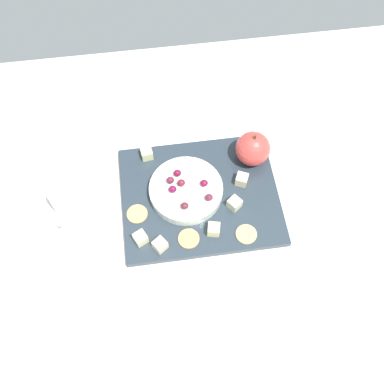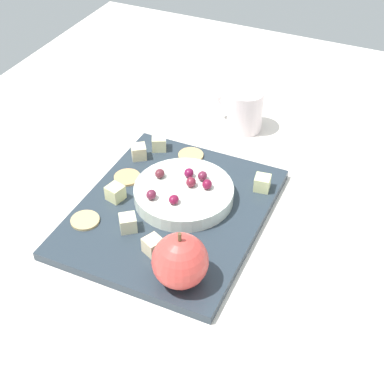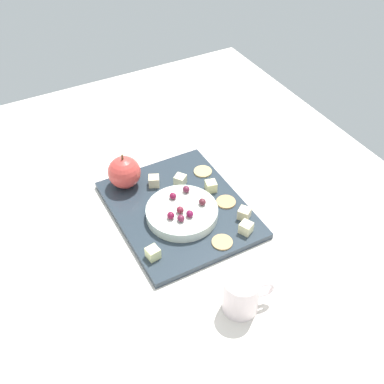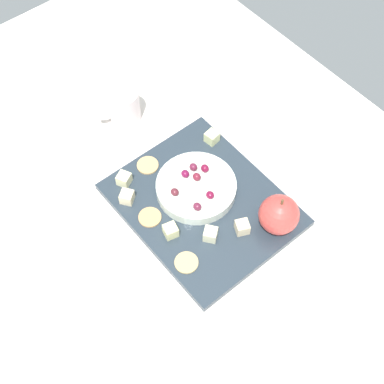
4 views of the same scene
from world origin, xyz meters
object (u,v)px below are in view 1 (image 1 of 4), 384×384
object	(u,v)px
cracker_0	(246,234)
grape_0	(182,183)
apple_whole	(253,149)
grape_1	(182,207)
platter	(200,196)
grape_5	(209,197)
cheese_cube_1	(235,205)
grape_3	(170,180)
cheese_cube_0	(147,154)
serving_dish	(186,190)
grape_6	(177,173)
grape_4	(173,189)
grape_2	(204,183)
cheese_cube_5	(160,245)
cracker_1	(189,239)
cracker_2	(137,214)
cheese_cube_4	(214,229)
cheese_cube_2	(140,238)
cheese_cube_3	(242,179)
cup	(66,198)

from	to	relation	value
cracker_0	grape_0	world-z (taller)	grape_0
apple_whole	grape_1	world-z (taller)	apple_whole
platter	grape_5	distance (cm)	4.84
cheese_cube_1	grape_3	xyz separation A→B (cm)	(12.85, -6.89, 1.82)
apple_whole	cheese_cube_0	size ratio (longest dim) A/B	3.13
serving_dish	grape_5	distance (cm)	5.89
grape_3	grape_6	xyz separation A→B (cm)	(-1.71, -1.53, 0.04)
grape_0	grape_4	size ratio (longest dim) A/B	1.00
grape_2	grape_5	bearing A→B (deg)	97.63
cheese_cube_5	cracker_0	distance (cm)	17.87
cheese_cube_5	grape_4	xyz separation A→B (cm)	(-3.94, -11.39, 1.83)
serving_dish	apple_whole	world-z (taller)	apple_whole
cheese_cube_1	cracker_0	world-z (taller)	cheese_cube_1
cracker_1	grape_6	xyz separation A→B (cm)	(0.55, -14.21, 2.88)
cheese_cube_5	grape_6	bearing A→B (deg)	-109.60
platter	cracker_0	bearing A→B (deg)	127.15
cracker_2	grape_0	bearing A→B (deg)	-155.59
cracker_1	grape_5	bearing A→B (deg)	-125.34
cheese_cube_1	cheese_cube_4	distance (cm)	7.20
cheese_cube_2	grape_5	world-z (taller)	grape_5
platter	cracker_0	xyz separation A→B (cm)	(-8.08, 10.67, 0.94)
cracker_1	grape_4	bearing A→B (deg)	-79.01
cracker_0	grape_0	xyz separation A→B (cm)	(11.76, -12.32, 2.88)
cracker_0	cheese_cube_0	bearing A→B (deg)	-49.84
cracker_0	grape_0	bearing A→B (deg)	-46.34
cheese_cube_5	cracker_2	distance (cm)	9.09
cheese_cube_0	grape_4	world-z (taller)	grape_4
grape_1	cheese_cube_3	bearing A→B (deg)	-157.08
cheese_cube_3	grape_3	size ratio (longest dim) A/B	1.45
cracker_2	cup	xyz separation A→B (cm)	(14.30, -4.53, 2.31)
cheese_cube_0	grape_5	xyz separation A→B (cm)	(-11.93, 13.92, 1.84)
apple_whole	grape_1	xyz separation A→B (cm)	(17.06, 11.69, -0.81)
cheese_cube_3	grape_5	xyz separation A→B (cm)	(7.98, 4.37, 1.84)
cracker_1	grape_0	world-z (taller)	grape_0
cracker_0	grape_3	xyz separation A→B (cm)	(14.13, -13.32, 2.84)
cheese_cube_3	cracker_1	distance (cm)	17.75
cheese_cube_4	grape_2	world-z (taller)	grape_2
cheese_cube_0	cracker_0	bearing A→B (deg)	130.16
apple_whole	cheese_cube_0	bearing A→B (deg)	-8.97
serving_dish	cheese_cube_0	xyz separation A→B (cm)	(7.53, -10.51, 0.07)
grape_2	cheese_cube_5	bearing A→B (deg)	48.17
serving_dish	apple_whole	xyz separation A→B (cm)	(-15.71, -6.84, 2.68)
cheese_cube_5	cheese_cube_2	bearing A→B (deg)	-28.06
apple_whole	cheese_cube_1	bearing A→B (deg)	63.31
cheese_cube_3	grape_0	distance (cm)	13.26
cheese_cube_3	cracker_0	bearing A→B (deg)	83.72
platter	cheese_cube_0	size ratio (longest dim) A/B	13.80
platter	grape_2	xyz separation A→B (cm)	(-0.99, -0.98, 3.72)
serving_dish	cheese_cube_4	bearing A→B (deg)	114.11
cracker_0	cracker_1	xyz separation A→B (cm)	(11.87, -0.64, 0.00)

